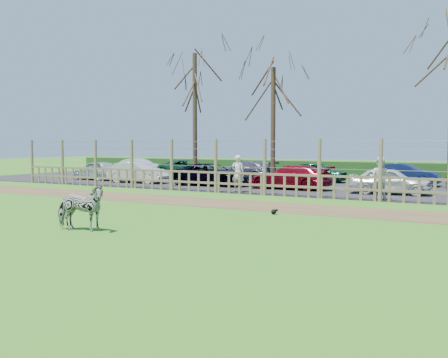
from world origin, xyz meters
The scene contains 21 objects.
ground centered at (0.00, 0.00, 0.00)m, with size 120.00×120.00×0.00m, color #518E2E.
dirt_strip centered at (0.00, 4.50, 0.01)m, with size 34.00×2.80×0.01m, color brown.
asphalt centered at (0.00, 14.50, 0.02)m, with size 44.00×13.00×0.04m, color #232326.
hedge centered at (0.00, 21.50, 0.55)m, with size 46.00×2.00×1.10m, color #1E4716.
fence centered at (0.00, 8.00, 0.80)m, with size 30.16×0.16×2.50m.
tree_left centered at (-6.50, 12.50, 5.62)m, with size 4.80×4.80×7.88m.
tree_mid centered at (-2.00, 13.50, 4.87)m, with size 4.80×4.80×6.83m.
zebra centered at (-0.43, -2.67, 0.62)m, with size 0.67×1.47×1.24m, color gray.
visitor_a centered at (-1.58, 8.46, 0.90)m, with size 0.63×0.41×1.72m, color silver.
visitor_b centered at (4.87, 8.48, 0.90)m, with size 0.84×0.65×1.72m, color white.
crow centered at (2.77, 2.65, 0.09)m, with size 0.23×0.17×0.19m.
car_0 centered at (-13.02, 11.29, 0.64)m, with size 1.42×3.52×1.20m, color #B1C6C0.
car_1 centered at (-9.19, 10.61, 0.64)m, with size 1.27×3.64×1.20m, color white.
car_2 centered at (-4.53, 11.10, 0.64)m, with size 1.99×4.32×1.20m, color black.
car_3 centered at (0.00, 11.10, 0.64)m, with size 1.68×4.13×1.20m, color maroon.
car_4 centered at (4.82, 10.86, 0.64)m, with size 1.42×3.52×1.20m, color silver.
car_7 centered at (-13.38, 16.01, 0.64)m, with size 1.27×3.64×1.20m, color white.
car_8 centered at (-9.21, 15.94, 0.64)m, with size 1.99×4.32×1.20m, color #14462A.
car_9 centered at (-4.90, 15.74, 0.64)m, with size 1.68×4.13×1.20m, color #58566D.
car_10 centered at (-0.35, 16.29, 0.64)m, with size 1.42×3.52×1.20m, color #174E31.
car_11 centered at (4.57, 16.22, 0.64)m, with size 1.27×3.64×1.20m, color navy.
Camera 1 is at (9.14, -12.13, 2.27)m, focal length 40.00 mm.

